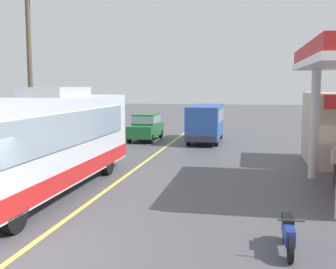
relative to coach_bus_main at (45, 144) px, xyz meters
name	(u,v)px	position (x,y,z in m)	size (l,w,h in m)	color
ground	(174,141)	(1.95, 14.70, -1.72)	(120.00, 120.00, 0.00)	#4C4C51
lane_divider_stripe	(159,152)	(1.95, 9.70, -1.72)	(0.16, 50.00, 0.01)	#D8CC4C
coach_bus_main	(45,144)	(0.00, 0.00, 0.00)	(2.60, 11.04, 3.69)	silver
minibus_opposing_lane	(206,120)	(4.12, 14.71, -0.25)	(2.04, 6.13, 2.44)	#264C9E
motorcycle_parked_forecourt	(288,232)	(7.83, -3.83, -1.28)	(0.55, 1.80, 0.92)	black
car_trailing_behind_bus	(146,126)	(0.00, 14.66, -0.71)	(1.70, 4.20, 1.82)	#1E602D
utility_pole_roadside	(30,70)	(-3.87, 6.19, 2.79)	(1.80, 0.24, 8.65)	brown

